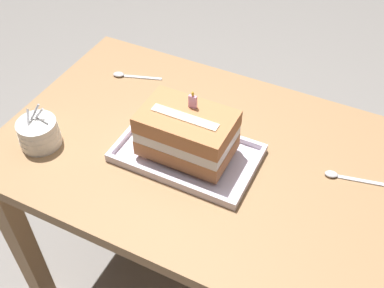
{
  "coord_description": "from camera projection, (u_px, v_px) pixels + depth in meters",
  "views": [
    {
      "loc": [
        0.38,
        -0.8,
        1.63
      ],
      "look_at": [
        -0.0,
        -0.02,
        0.76
      ],
      "focal_mm": 43.73,
      "sensor_mm": 36.0,
      "label": 1
    }
  ],
  "objects": [
    {
      "name": "foil_tray",
      "position": [
        187.0,
        154.0,
        1.24
      ],
      "size": [
        0.37,
        0.22,
        0.02
      ],
      "color": "silver",
      "rests_on": "dining_table"
    },
    {
      "name": "birthday_cake",
      "position": [
        187.0,
        133.0,
        1.18
      ],
      "size": [
        0.23,
        0.15,
        0.17
      ],
      "color": "#C37B4B",
      "rests_on": "foil_tray"
    },
    {
      "name": "serving_spoon_by_bowls",
      "position": [
        341.0,
        176.0,
        1.18
      ],
      "size": [
        0.16,
        0.05,
        0.01
      ],
      "color": "silver",
      "rests_on": "dining_table"
    },
    {
      "name": "dining_table",
      "position": [
        196.0,
        176.0,
        1.34
      ],
      "size": [
        1.06,
        0.71,
        0.73
      ],
      "color": "#9E754C",
      "rests_on": "ground_plane"
    },
    {
      "name": "bowl_stack",
      "position": [
        39.0,
        133.0,
        1.25
      ],
      "size": [
        0.11,
        0.11,
        0.12
      ],
      "color": "white",
      "rests_on": "dining_table"
    },
    {
      "name": "serving_spoon_near_tray",
      "position": [
        125.0,
        75.0,
        1.48
      ],
      "size": [
        0.15,
        0.07,
        0.01
      ],
      "color": "silver",
      "rests_on": "dining_table"
    },
    {
      "name": "ground_plane",
      "position": [
        195.0,
        282.0,
        1.78
      ],
      "size": [
        8.0,
        8.0,
        0.0
      ],
      "primitive_type": "plane",
      "color": "gray"
    }
  ]
}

